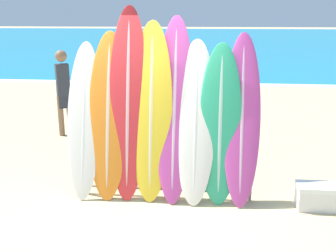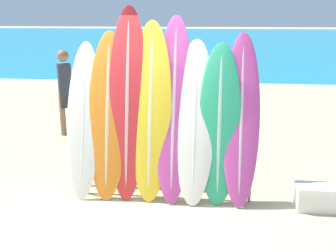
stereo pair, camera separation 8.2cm
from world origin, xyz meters
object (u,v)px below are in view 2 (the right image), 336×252
person_near_water (140,69)px  surfboard_slot_0 (84,121)px  surfboard_slot_5 (195,122)px  surfboard_slot_6 (219,125)px  surfboard_slot_7 (241,120)px  person_mid_beach (65,89)px  cooler_box (316,197)px  surfboard_slot_2 (127,104)px  surfboard_slot_4 (174,110)px  surfboard_slot_3 (151,112)px  surfboard_slot_1 (108,116)px  surfboard_rack (161,168)px

person_near_water → surfboard_slot_0: bearing=-136.6°
surfboard_slot_5 → person_near_water: size_ratio=1.23×
surfboard_slot_6 → person_near_water: bearing=109.9°
surfboard_slot_7 → person_mid_beach: 4.41m
surfboard_slot_6 → cooler_box: surfboard_slot_6 is taller
surfboard_slot_2 → surfboard_slot_4: surfboard_slot_2 is taller
surfboard_slot_5 → person_near_water: (-1.90, 6.15, -0.13)m
surfboard_slot_6 → surfboard_slot_4: bearing=173.7°
surfboard_slot_3 → surfboard_slot_4: size_ratio=0.97×
surfboard_slot_0 → surfboard_slot_3: 0.96m
surfboard_slot_6 → surfboard_slot_3: bearing=178.2°
person_near_water → cooler_box: person_near_water is taller
cooler_box → surfboard_slot_2: bearing=175.4°
surfboard_slot_4 → surfboard_slot_5: 0.33m
surfboard_slot_1 → surfboard_slot_6: surfboard_slot_1 is taller
surfboard_slot_1 → surfboard_slot_2: size_ratio=0.87×
surfboard_rack → cooler_box: bearing=-3.5°
surfboard_slot_2 → surfboard_slot_5: (0.93, -0.03, -0.22)m
surfboard_slot_6 → surfboard_slot_1: bearing=179.1°
surfboard_slot_0 → surfboard_slot_3: (0.95, 0.01, 0.15)m
surfboard_slot_2 → surfboard_slot_7: bearing=-0.4°
surfboard_slot_0 → surfboard_slot_3: size_ratio=0.88×
surfboard_slot_2 → surfboard_slot_4: size_ratio=1.05×
surfboard_slot_2 → person_mid_beach: surfboard_slot_2 is taller
cooler_box → surfboard_slot_4: bearing=173.3°
surfboard_slot_2 → surfboard_slot_7: size_ratio=1.15×
surfboard_slot_3 → surfboard_slot_6: surfboard_slot_3 is taller
surfboard_rack → surfboard_slot_4: 0.84m
surfboard_slot_3 → person_mid_beach: size_ratio=1.35×
surfboard_slot_7 → person_near_water: 6.64m
surfboard_slot_5 → surfboard_slot_2: bearing=178.2°
surfboard_slot_4 → person_near_water: (-1.61, 6.10, -0.28)m
surfboard_rack → person_near_water: bearing=103.2°
surfboard_slot_0 → surfboard_slot_2: surfboard_slot_2 is taller
surfboard_slot_7 → person_mid_beach: surfboard_slot_7 is taller
surfboard_slot_6 → cooler_box: (1.30, -0.16, -0.91)m
surfboard_rack → person_near_water: size_ratio=1.40×
surfboard_rack → cooler_box: 2.11m
surfboard_slot_2 → person_near_water: surfboard_slot_2 is taller
person_near_water → surfboard_slot_5: bearing=-122.7°
surfboard_slot_0 → surfboard_slot_6: 1.88m
surfboard_slot_3 → surfboard_slot_4: surfboard_slot_4 is taller
surfboard_slot_3 → surfboard_slot_5: surfboard_slot_3 is taller
surfboard_slot_0 → surfboard_slot_3: surfboard_slot_3 is taller
person_mid_beach → surfboard_slot_2: bearing=-86.0°
surfboard_slot_3 → surfboard_slot_4: (0.31, 0.04, 0.03)m
surfboard_slot_4 → person_mid_beach: size_ratio=1.39×
surfboard_slot_4 → surfboard_slot_7: (0.91, -0.03, -0.11)m
surfboard_rack → surfboard_slot_7: (1.07, 0.07, 0.70)m
surfboard_rack → surfboard_slot_7: size_ratio=1.09×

